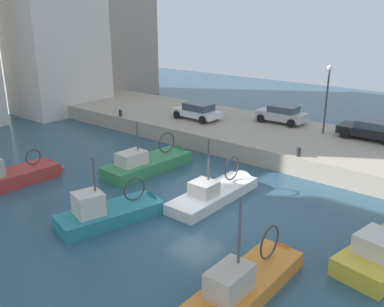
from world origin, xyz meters
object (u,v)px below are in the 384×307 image
Objects in this scene: fishing_boat_green at (152,167)px; quay_streetlamp at (328,88)px; mooring_bollard_north at (120,113)px; fishing_boat_teal at (116,216)px; parked_car_white at (197,111)px; parked_car_black at (372,130)px; fishing_boat_orange at (250,286)px; fishing_boat_red at (16,181)px; fishing_boat_white at (218,196)px; parked_car_silver at (282,114)px; mooring_bollard_mid at (299,152)px.

quay_streetlamp reaches higher than fishing_boat_green.
mooring_bollard_north is at bearing 60.09° from fishing_boat_green.
fishing_boat_green is 6.92m from fishing_boat_teal.
parked_car_white reaches higher than parked_car_black.
mooring_bollard_north is at bearing 109.23° from parked_car_black.
fishing_boat_red is at bearing 90.91° from fishing_boat_orange.
parked_car_black is at bearing 4.73° from fishing_boat_orange.
fishing_boat_green is at bearing 147.21° from quay_streetlamp.
quay_streetlamp is (16.47, -3.27, 4.31)m from fishing_boat_teal.
fishing_boat_orange is 22.82m from mooring_bollard_north.
fishing_boat_white is at bearing 175.32° from quay_streetlamp.
fishing_boat_teal is at bearing -132.28° from mooring_bollard_north.
parked_car_silver is 4.67m from quay_streetlamp.
fishing_boat_orange reaches higher than fishing_boat_white.
parked_car_black is at bearing -76.15° from parked_car_white.
mooring_bollard_mid is (10.82, -4.10, 1.33)m from fishing_boat_teal.
fishing_boat_green is at bearing 81.40° from fishing_boat_white.
fishing_boat_orange reaches higher than parked_car_black.
parked_car_silver is (11.39, -2.95, 1.79)m from fishing_boat_green.
mooring_bollard_mid is 1.00× the size of mooring_bollard_north.
fishing_boat_red is at bearing 120.01° from fishing_boat_white.
parked_car_white is (14.62, 14.16, 1.74)m from fishing_boat_orange.
fishing_boat_teal is 17.47m from parked_car_silver.
fishing_boat_green is 1.62× the size of parked_car_black.
parked_car_white is at bearing 104.07° from quay_streetlamp.
parked_car_silver is 6.90m from parked_car_black.
parked_car_white is 10.22m from quay_streetlamp.
fishing_boat_teal reaches higher than fishing_boat_green.
parked_car_black reaches higher than mooring_bollard_mid.
parked_car_white is (14.07, 6.32, 1.74)m from fishing_boat_teal.
fishing_boat_green reaches higher than mooring_bollard_north.
fishing_boat_green is at bearing 138.70° from parked_car_black.
fishing_boat_orange is 1.66× the size of parked_car_silver.
parked_car_silver is at bearing -60.30° from parked_car_white.
parked_car_silver is at bearing -60.06° from mooring_bollard_north.
fishing_boat_red is (-0.25, 15.72, -0.00)m from fishing_boat_orange.
parked_car_silver reaches higher than mooring_bollard_mid.
parked_car_black is at bearing -91.44° from parked_car_silver.
quay_streetlamp is at bearing -32.84° from fishing_boat_red.
fishing_boat_red is 12.37m from mooring_bollard_north.
fishing_boat_red is 21.01m from quay_streetlamp.
fishing_boat_white reaches higher than fishing_boat_green.
quay_streetlamp is (-0.72, 3.10, 2.58)m from parked_car_black.
fishing_boat_white is at bearing -136.01° from parked_car_white.
mooring_bollard_north is (11.62, 4.02, 1.33)m from fishing_boat_red.
fishing_boat_orange is 1.59× the size of parked_car_white.
mooring_bollard_mid is (-6.37, 2.27, -0.40)m from parked_car_black.
quay_streetlamp reaches higher than mooring_bollard_north.
parked_car_black is at bearing -19.60° from mooring_bollard_mid.
fishing_boat_green is at bearing -32.93° from fishing_boat_red.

